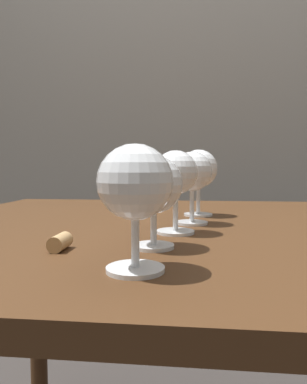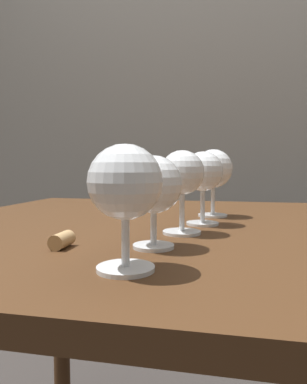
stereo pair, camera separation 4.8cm
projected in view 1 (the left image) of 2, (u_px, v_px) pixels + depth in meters
name	position (u px, v px, depth m)	size (l,w,h in m)	color
back_wall	(195.00, 76.00, 1.69)	(5.00, 0.08, 2.60)	gray
dining_table	(199.00, 269.00, 0.71)	(1.19, 0.92, 0.75)	#472B16
wine_glass_cabernet	(135.00, 185.00, 0.37)	(0.08, 0.08, 0.14)	white
wine_glass_port	(154.00, 187.00, 0.48)	(0.08, 0.08, 0.13)	white
wine_glass_chardonnay	(176.00, 175.00, 0.58)	(0.07, 0.07, 0.14)	white
wine_glass_rose	(192.00, 173.00, 0.68)	(0.08, 0.08, 0.14)	white
wine_glass_pinot	(196.00, 170.00, 0.79)	(0.09, 0.09, 0.15)	white
cork	(60.00, 242.00, 0.47)	(0.02, 0.02, 0.04)	tan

